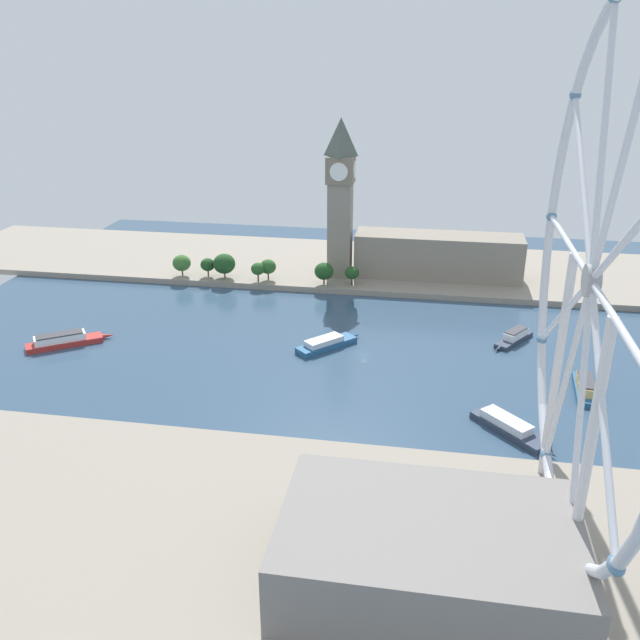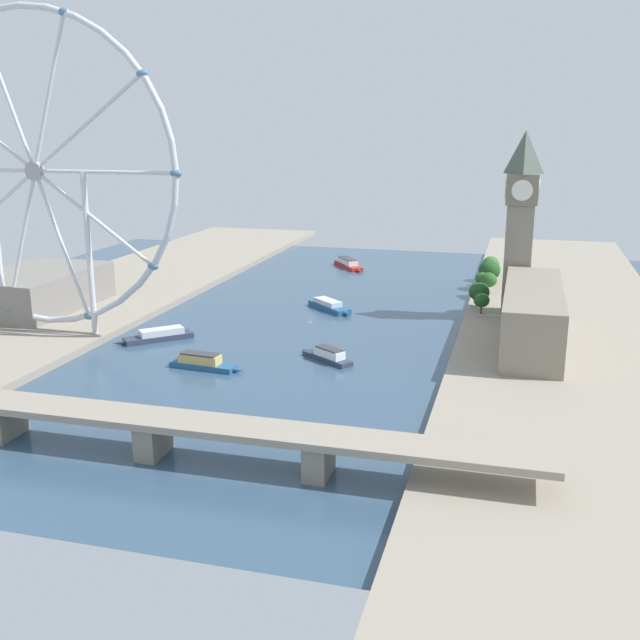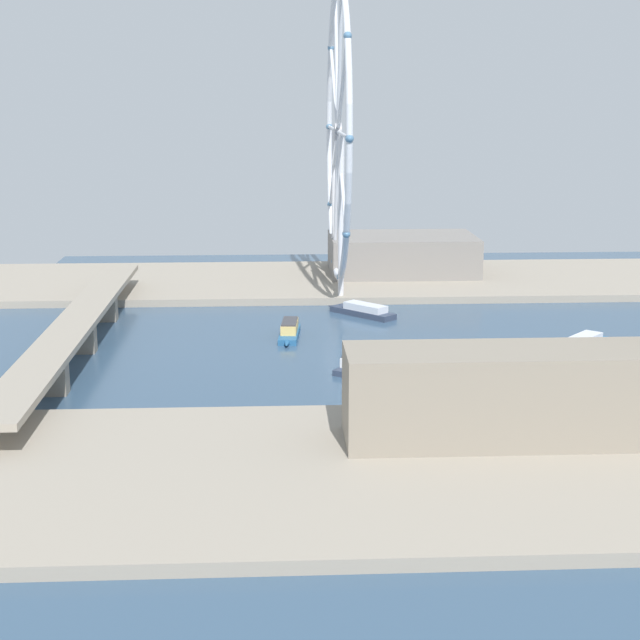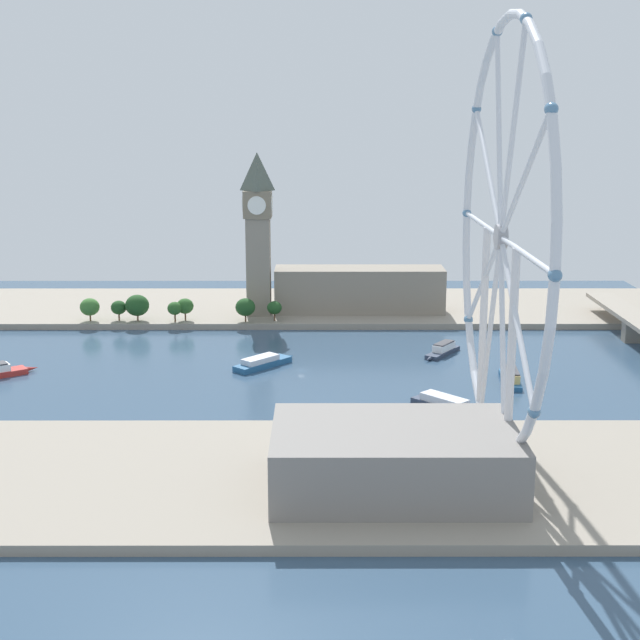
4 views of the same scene
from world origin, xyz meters
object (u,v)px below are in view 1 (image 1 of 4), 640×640
Objects in this scene: tour_boat_2 at (327,343)px; parliament_block at (438,256)px; tour_boat_4 at (514,337)px; tour_boat_1 at (64,340)px; clock_tower at (340,196)px; tour_boat_3 at (510,427)px; ferris_wheel at (591,283)px; tour_boat_0 at (584,387)px; riverside_hall at (428,553)px.

parliament_block is at bearing 17.45° from tour_boat_2.
tour_boat_2 is 1.11× the size of tour_boat_4.
tour_boat_1 reaches higher than tour_boat_2.
tour_boat_1 is at bearing -44.96° from clock_tower.
clock_tower is 60.94m from parliament_block.
parliament_block reaches higher than tour_boat_3.
tour_boat_1 is at bearing 141.28° from tour_boat_2.
ferris_wheel is at bearing 9.29° from parliament_block.
tour_boat_0 is 1.10× the size of tour_boat_2.
riverside_hall is at bearing 21.74° from tour_boat_4.
tour_boat_0 is at bearing 44.17° from clock_tower.
clock_tower is at bearing 47.46° from tour_boat_2.
parliament_block is 3.59× the size of tour_boat_4.
riverside_hall is at bearing -0.05° from parliament_block.
tour_boat_2 is at bearing -41.60° from tour_boat_4.
tour_boat_3 is (-47.16, -6.90, -66.91)m from ferris_wheel.
tour_boat_4 is at bearing 130.03° from tour_boat_3.
tour_boat_0 is at bearing 164.24° from ferris_wheel.
clock_tower is at bearing 9.91° from tour_boat_1.
tour_boat_4 is at bearing -24.33° from tour_boat_1.
tour_boat_2 is 80.80m from tour_boat_4.
tour_boat_4 is at bearing 179.30° from ferris_wheel.
riverside_hall is 2.27× the size of tour_boat_0.
ferris_wheel is at bearing 169.29° from tour_boat_0.
ferris_wheel is 106.75m from tour_boat_0.
clock_tower reaches higher than riverside_hall.
riverside_hall is at bearing 13.26° from clock_tower.
tour_boat_4 reaches higher than tour_boat_3.
tour_boat_4 is (-19.54, 78.41, 0.17)m from tour_boat_2.
tour_boat_1 is at bearing -54.46° from parliament_block.
riverside_hall reaches higher than tour_boat_3.
tour_boat_0 reaches higher than tour_boat_4.
tour_boat_4 is at bearing 24.34° from parliament_block.
ferris_wheel is 5.33× the size of tour_boat_4.
parliament_block is at bearing 30.20° from tour_boat_0.
riverside_hall is 155.36m from tour_boat_4.
tour_boat_0 is 102.16m from tour_boat_2.
parliament_block is 191.00m from tour_boat_1.
parliament_block reaches higher than tour_boat_0.
clock_tower is 168.28m from tour_boat_3.
tour_boat_1 is at bearing -114.81° from ferris_wheel.
clock_tower reaches higher than tour_boat_2.
parliament_block is at bearing -121.26° from tour_boat_4.
parliament_block is 152.89m from tour_boat_3.
parliament_block is 105.03m from tour_boat_2.
tour_boat_1 is 1.17× the size of tour_boat_3.
ferris_wheel is 145.06m from tour_boat_2.
parliament_block is at bearing 0.40° from tour_boat_1.
ferris_wheel reaches higher than tour_boat_3.
riverside_hall is 122.45m from tour_boat_0.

